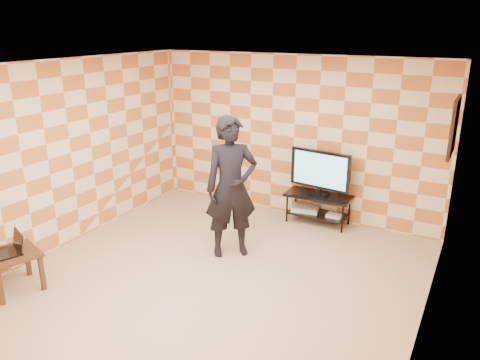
% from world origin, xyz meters
% --- Properties ---
extents(floor, '(5.00, 5.00, 0.00)m').
position_xyz_m(floor, '(0.00, 0.00, 0.00)').
color(floor, tan).
rests_on(floor, ground).
extents(wall_back, '(5.00, 0.02, 2.70)m').
position_xyz_m(wall_back, '(0.00, 2.50, 1.35)').
color(wall_back, beige).
rests_on(wall_back, ground).
extents(wall_front, '(5.00, 0.02, 2.70)m').
position_xyz_m(wall_front, '(0.00, -2.50, 1.35)').
color(wall_front, beige).
rests_on(wall_front, ground).
extents(wall_left, '(0.02, 5.00, 2.70)m').
position_xyz_m(wall_left, '(-2.50, 0.00, 1.35)').
color(wall_left, beige).
rests_on(wall_left, ground).
extents(wall_right, '(0.02, 5.00, 2.70)m').
position_xyz_m(wall_right, '(2.50, 0.00, 1.35)').
color(wall_right, beige).
rests_on(wall_right, ground).
extents(ceiling, '(5.00, 5.00, 0.02)m').
position_xyz_m(ceiling, '(0.00, 0.00, 2.70)').
color(ceiling, white).
rests_on(ceiling, wall_back).
extents(wall_art, '(0.04, 0.72, 0.72)m').
position_xyz_m(wall_art, '(2.47, 1.55, 1.95)').
color(wall_art, black).
rests_on(wall_art, wall_right).
extents(tv_stand, '(1.07, 0.48, 0.50)m').
position_xyz_m(tv_stand, '(0.57, 2.25, 0.37)').
color(tv_stand, black).
rests_on(tv_stand, floor).
extents(tv, '(1.02, 0.23, 0.74)m').
position_xyz_m(tv, '(0.57, 2.25, 0.91)').
color(tv, black).
rests_on(tv, tv_stand).
extents(dvd_player, '(0.48, 0.38, 0.07)m').
position_xyz_m(dvd_player, '(0.35, 2.26, 0.21)').
color(dvd_player, '#BEBEC0').
rests_on(dvd_player, tv_stand).
extents(game_console, '(0.24, 0.18, 0.05)m').
position_xyz_m(game_console, '(0.86, 2.22, 0.20)').
color(game_console, silver).
rests_on(game_console, tv_stand).
extents(side_table, '(0.74, 0.74, 0.50)m').
position_xyz_m(side_table, '(-2.05, -1.48, 0.41)').
color(side_table, '#332110').
rests_on(side_table, floor).
extents(laptop, '(0.45, 0.41, 0.25)m').
position_xyz_m(laptop, '(-2.06, -1.46, 0.55)').
color(laptop, black).
rests_on(laptop, side_table).
extents(person, '(0.87, 0.84, 2.00)m').
position_xyz_m(person, '(-0.16, 0.65, 1.00)').
color(person, black).
rests_on(person, floor).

